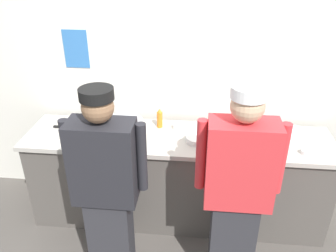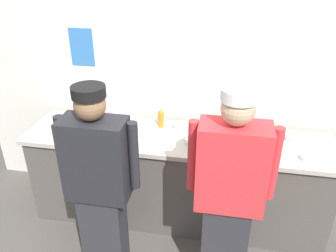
{
  "view_description": "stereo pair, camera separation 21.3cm",
  "coord_description": "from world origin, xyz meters",
  "views": [
    {
      "loc": [
        0.18,
        -2.27,
        2.38
      ],
      "look_at": [
        -0.09,
        0.38,
        0.98
      ],
      "focal_mm": 36.46,
      "sensor_mm": 36.0,
      "label": 1
    },
    {
      "loc": [
        0.39,
        -2.24,
        2.38
      ],
      "look_at": [
        -0.09,
        0.38,
        0.98
      ],
      "focal_mm": 36.46,
      "sensor_mm": 36.0,
      "label": 2
    }
  ],
  "objects": [
    {
      "name": "sheet_tray",
      "position": [
        0.67,
        0.36,
        0.9
      ],
      "size": [
        0.48,
        0.36,
        0.02
      ],
      "primitive_type": "cube",
      "rotation": [
        0.0,
        0.0,
        -0.1
      ],
      "color": "#B7BABF",
      "rests_on": "prep_counter"
    },
    {
      "name": "prep_counter",
      "position": [
        0.0,
        0.34,
        0.45
      ],
      "size": [
        2.72,
        0.64,
        0.89
      ],
      "color": "#56514C",
      "rests_on": "ground"
    },
    {
      "name": "wall_back",
      "position": [
        -0.0,
        0.79,
        1.35
      ],
      "size": [
        4.27,
        0.11,
        2.7
      ],
      "color": "silver",
      "rests_on": "ground"
    },
    {
      "name": "ground_plane",
      "position": [
        0.0,
        0.0,
        0.0
      ],
      "size": [
        9.0,
        9.0,
        0.0
      ],
      "primitive_type": "plane",
      "color": "#514C47"
    },
    {
      "name": "deli_cup",
      "position": [
        -0.93,
        0.34,
        0.94
      ],
      "size": [
        0.09,
        0.09,
        0.09
      ],
      "primitive_type": "cylinder",
      "color": "white",
      "rests_on": "prep_counter"
    },
    {
      "name": "plate_stack_front",
      "position": [
        0.17,
        0.28,
        0.92
      ],
      "size": [
        0.21,
        0.21,
        0.05
      ],
      "color": "white",
      "rests_on": "prep_counter"
    },
    {
      "name": "ramekin_red_sauce",
      "position": [
        -0.02,
        0.5,
        0.92
      ],
      "size": [
        0.08,
        0.08,
        0.05
      ],
      "color": "white",
      "rests_on": "prep_counter"
    },
    {
      "name": "mixing_bowl_steel",
      "position": [
        -0.5,
        0.4,
        0.94
      ],
      "size": [
        0.36,
        0.36,
        0.11
      ],
      "primitive_type": "cylinder",
      "color": "#B7BABF",
      "rests_on": "prep_counter"
    },
    {
      "name": "squeeze_bottle_primary",
      "position": [
        -0.18,
        0.51,
        0.98
      ],
      "size": [
        0.05,
        0.05,
        0.18
      ],
      "color": "orange",
      "rests_on": "prep_counter"
    },
    {
      "name": "chefs_knife",
      "position": [
        -1.05,
        0.4,
        0.9
      ],
      "size": [
        0.28,
        0.03,
        0.02
      ],
      "color": "#B7BABF",
      "rests_on": "prep_counter"
    },
    {
      "name": "ramekin_orange_sauce",
      "position": [
        1.05,
        0.16,
        0.91
      ],
      "size": [
        0.09,
        0.09,
        0.04
      ],
      "color": "white",
      "rests_on": "prep_counter"
    },
    {
      "name": "chef_center",
      "position": [
        0.47,
        -0.35,
        0.88
      ],
      "size": [
        0.6,
        0.24,
        1.65
      ],
      "color": "#2D2D33",
      "rests_on": "ground"
    },
    {
      "name": "plate_stack_rear",
      "position": [
        1.03,
        0.47,
        0.92
      ],
      "size": [
        0.21,
        0.21,
        0.05
      ],
      "color": "white",
      "rests_on": "prep_counter"
    },
    {
      "name": "chef_near_left",
      "position": [
        -0.46,
        -0.38,
        0.86
      ],
      "size": [
        0.59,
        0.24,
        1.62
      ],
      "color": "#2D2D33",
      "rests_on": "ground"
    }
  ]
}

